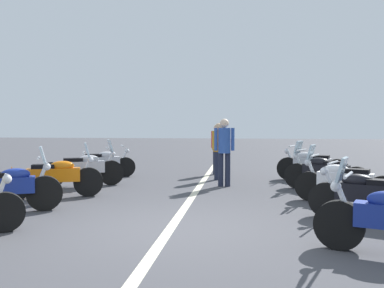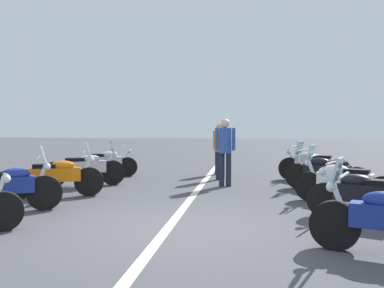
{
  "view_description": "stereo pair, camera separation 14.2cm",
  "coord_description": "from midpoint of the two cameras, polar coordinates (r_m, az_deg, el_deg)",
  "views": [
    {
      "loc": [
        -6.32,
        -1.12,
        1.65
      ],
      "look_at": [
        2.91,
        0.0,
        1.19
      ],
      "focal_mm": 39.19,
      "sensor_mm": 36.0,
      "label": 1
    },
    {
      "loc": [
        -6.32,
        -1.26,
        1.65
      ],
      "look_at": [
        2.91,
        0.0,
        1.19
      ],
      "focal_mm": 39.19,
      "sensor_mm": 36.0,
      "label": 2
    }
  ],
  "objects": [
    {
      "name": "bystander_1",
      "position": [
        10.95,
        4.91,
        -0.37
      ],
      "size": [
        0.32,
        0.53,
        1.77
      ],
      "rotation": [
        0.0,
        0.0,
        0.07
      ],
      "color": "#1E2338",
      "rests_on": "ground_plane"
    },
    {
      "name": "bystander_2",
      "position": [
        13.63,
        3.98,
        -0.15
      ],
      "size": [
        0.45,
        0.35,
        1.63
      ],
      "rotation": [
        0.0,
        0.0,
        4.09
      ],
      "color": "#1E2338",
      "rests_on": "ground_plane"
    },
    {
      "name": "motorcycle_left_row_4",
      "position": [
        13.11,
        -11.63,
        -2.52
      ],
      "size": [
        1.01,
        1.99,
        0.98
      ],
      "rotation": [
        0.0,
        0.0,
        -1.18
      ],
      "color": "black",
      "rests_on": "ground_plane"
    },
    {
      "name": "traffic_cone_1",
      "position": [
        11.17,
        -22.74,
        -4.39
      ],
      "size": [
        0.36,
        0.36,
        0.61
      ],
      "color": "orange",
      "rests_on": "ground_plane"
    },
    {
      "name": "motorcycle_left_row_1",
      "position": [
        8.49,
        -23.44,
        -5.38
      ],
      "size": [
        1.03,
        1.9,
        1.22
      ],
      "rotation": [
        0.0,
        0.0,
        -1.13
      ],
      "color": "black",
      "rests_on": "ground_plane"
    },
    {
      "name": "ground_plane",
      "position": [
        6.63,
        -2.86,
        -11.58
      ],
      "size": [
        80.0,
        80.0,
        0.0
      ],
      "primitive_type": "plane",
      "color": "#424247"
    },
    {
      "name": "motorcycle_left_row_2",
      "position": [
        9.83,
        -17.61,
        -4.2
      ],
      "size": [
        0.97,
        2.05,
        1.22
      ],
      "rotation": [
        0.0,
        0.0,
        -1.21
      ],
      "color": "black",
      "rests_on": "ground_plane"
    },
    {
      "name": "motorcycle_right_row_4",
      "position": [
        12.42,
        16.5,
        -2.79
      ],
      "size": [
        0.95,
        1.95,
        1.01
      ],
      "rotation": [
        0.0,
        0.0,
        1.21
      ],
      "color": "black",
      "rests_on": "ground_plane"
    },
    {
      "name": "motorcycle_right_row_2",
      "position": [
        9.14,
        20.34,
        -4.82
      ],
      "size": [
        1.02,
        1.95,
        1.2
      ],
      "rotation": [
        0.0,
        0.0,
        1.17
      ],
      "color": "black",
      "rests_on": "ground_plane"
    },
    {
      "name": "bystander_0",
      "position": [
        12.32,
        4.2,
        -0.36
      ],
      "size": [
        0.43,
        0.37,
        1.66
      ],
      "rotation": [
        0.0,
        0.0,
        0.87
      ],
      "color": "#1E2338",
      "rests_on": "ground_plane"
    },
    {
      "name": "motorcycle_right_row_3",
      "position": [
        10.69,
        18.07,
        -3.67
      ],
      "size": [
        1.14,
        1.9,
        1.21
      ],
      "rotation": [
        0.0,
        0.0,
        1.07
      ],
      "color": "black",
      "rests_on": "ground_plane"
    },
    {
      "name": "motorcycle_right_row_1",
      "position": [
        7.59,
        23.09,
        -6.5
      ],
      "size": [
        1.04,
        1.86,
        0.99
      ],
      "rotation": [
        0.0,
        0.0,
        1.12
      ],
      "color": "black",
      "rests_on": "ground_plane"
    },
    {
      "name": "motorcycle_left_row_3",
      "position": [
        11.37,
        -14.07,
        -3.21
      ],
      "size": [
        1.12,
        2.01,
        1.22
      ],
      "rotation": [
        0.0,
        0.0,
        -1.11
      ],
      "color": "black",
      "rests_on": "ground_plane"
    },
    {
      "name": "lane_centre_stripe",
      "position": [
        9.86,
        0.75,
        -6.81
      ],
      "size": [
        16.91,
        0.16,
        0.01
      ],
      "primitive_type": "cube",
      "color": "beige",
      "rests_on": "ground_plane"
    }
  ]
}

